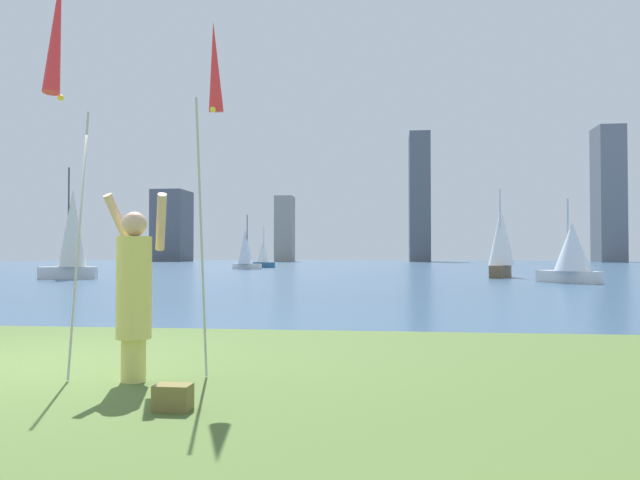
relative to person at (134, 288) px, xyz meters
name	(u,v)px	position (x,y,z in m)	size (l,w,h in m)	color
ground	(347,268)	(-1.67, 51.79, -0.98)	(120.00, 138.00, 0.12)	#4C662D
person	(134,288)	(0.00, 0.00, 0.00)	(0.68, 0.50, 1.86)	#D8CC66
kite_flag_left	(58,38)	(-0.65, -0.32, 2.40)	(0.16, 0.81, 4.06)	#B2B2B7
kite_flag_right	(214,77)	(0.65, 0.52, 2.22)	(0.16, 0.78, 3.73)	#B2B2B7
bag	(173,397)	(0.78, -1.04, -0.81)	(0.29, 0.20, 0.21)	olive
sailboat_0	(571,253)	(10.24, 22.11, 0.40)	(2.32, 2.97, 3.69)	silver
sailboat_1	(72,236)	(-13.44, 23.50, 1.27)	(2.84, 1.71, 5.61)	silver
sailboat_2	(501,242)	(8.32, 28.38, 1.01)	(1.75, 2.74, 4.75)	brown
sailboat_4	(245,249)	(-9.68, 44.71, 0.79)	(2.53, 1.49, 4.52)	white
sailboat_5	(263,254)	(-9.49, 50.80, 0.33)	(2.31, 2.00, 3.84)	#2D6084
skyline_tower_0	(172,226)	(-36.94, 101.64, 5.42)	(5.63, 7.37, 12.68)	#565B66
skyline_tower_1	(285,229)	(-15.86, 98.78, 4.67)	(3.03, 3.82, 11.17)	gray
skyline_tower_2	(419,198)	(7.08, 101.46, 9.98)	(3.45, 7.97, 21.79)	#565B66
skyline_tower_3	(608,194)	(36.56, 96.87, 9.82)	(3.97, 5.46, 21.47)	slate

